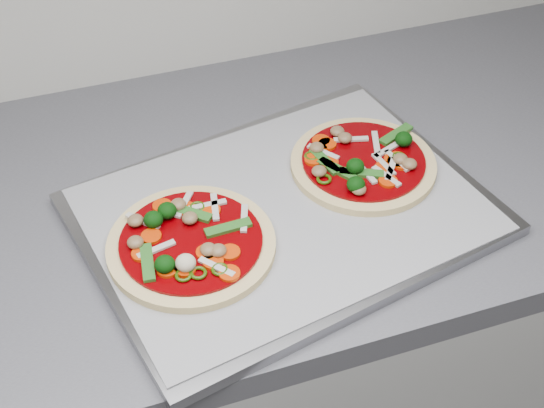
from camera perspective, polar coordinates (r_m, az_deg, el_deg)
name	(u,v)px	position (r m, az deg, el deg)	size (l,w,h in m)	color
baking_tray	(285,214)	(0.97, 0.95, -0.77)	(0.50, 0.37, 0.02)	gray
parchment	(285,209)	(0.97, 0.96, -0.38)	(0.48, 0.35, 0.00)	#9FA0A5
pizza_left	(189,243)	(0.91, -6.26, -2.93)	(0.27, 0.27, 0.03)	#E4CF86
pizza_right	(363,163)	(1.03, 6.86, 3.11)	(0.27, 0.27, 0.03)	#E4CF86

